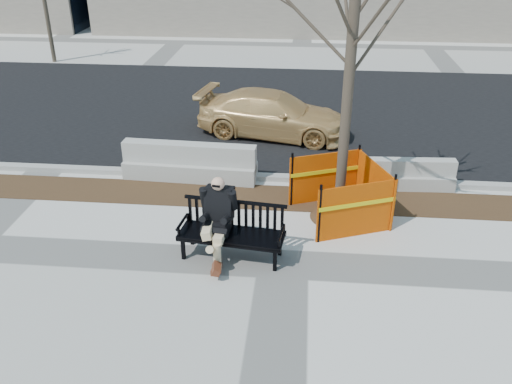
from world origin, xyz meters
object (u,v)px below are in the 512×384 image
seated_man (219,253)px  sedan (273,135)px  jersey_barrier_left (191,178)px  bench (232,256)px  tree_fence (338,217)px  jersey_barrier_right (397,187)px

seated_man → sedan: (0.63, 6.29, 0.00)m
sedan → jersey_barrier_left: bearing=160.6°
bench → seated_man: 0.29m
bench → tree_fence: (2.06, 1.70, 0.00)m
sedan → seated_man: bearing=-174.8°
sedan → jersey_barrier_left: sedan is taller
jersey_barrier_left → seated_man: bearing=-66.7°
bench → jersey_barrier_right: 4.80m
tree_fence → jersey_barrier_left: (-3.53, 1.57, 0.00)m
bench → jersey_barrier_left: 3.58m
seated_man → tree_fence: size_ratio=0.25×
jersey_barrier_left → jersey_barrier_right: (4.99, -0.02, 0.00)m
bench → sedan: (0.36, 6.38, 0.00)m
seated_man → tree_fence: bearing=41.6°
tree_fence → jersey_barrier_left: 3.86m
jersey_barrier_left → jersey_barrier_right: jersey_barrier_left is taller
bench → tree_fence: bearing=46.5°
seated_man → jersey_barrier_right: seated_man is taller
sedan → jersey_barrier_left: (-1.82, -3.11, 0.00)m
tree_fence → jersey_barrier_left: size_ratio=1.95×
bench → tree_fence: 2.68m
bench → jersey_barrier_left: (-1.46, 3.27, 0.00)m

